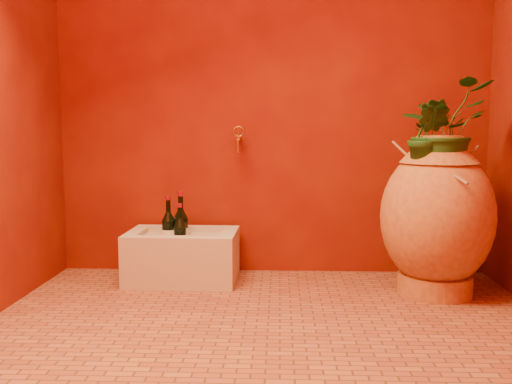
{
  "coord_description": "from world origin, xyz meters",
  "views": [
    {
      "loc": [
        0.05,
        -2.35,
        0.86
      ],
      "look_at": [
        -0.07,
        0.35,
        0.55
      ],
      "focal_mm": 40.0,
      "sensor_mm": 36.0,
      "label": 1
    }
  ],
  "objects_px": {
    "wall_tap": "(238,138)",
    "wine_bottle_c": "(181,231)",
    "amphora": "(437,216)",
    "stone_basin": "(183,257)",
    "wine_bottle_a": "(169,232)",
    "wine_bottle_b": "(180,237)"
  },
  "relations": [
    {
      "from": "wine_bottle_a",
      "to": "wine_bottle_c",
      "type": "height_order",
      "value": "wine_bottle_c"
    },
    {
      "from": "stone_basin",
      "to": "wine_bottle_c",
      "type": "relative_size",
      "value": 1.77
    },
    {
      "from": "amphora",
      "to": "stone_basin",
      "type": "distance_m",
      "value": 1.39
    },
    {
      "from": "wine_bottle_c",
      "to": "wine_bottle_a",
      "type": "bearing_deg",
      "value": 178.98
    },
    {
      "from": "stone_basin",
      "to": "wine_bottle_a",
      "type": "xyz_separation_m",
      "value": [
        -0.08,
        0.04,
        0.13
      ]
    },
    {
      "from": "wine_bottle_a",
      "to": "wine_bottle_b",
      "type": "distance_m",
      "value": 0.12
    },
    {
      "from": "amphora",
      "to": "wine_bottle_b",
      "type": "relative_size",
      "value": 2.81
    },
    {
      "from": "amphora",
      "to": "wall_tap",
      "type": "bearing_deg",
      "value": 160.26
    },
    {
      "from": "wine_bottle_b",
      "to": "wall_tap",
      "type": "height_order",
      "value": "wall_tap"
    },
    {
      "from": "amphora",
      "to": "wall_tap",
      "type": "xyz_separation_m",
      "value": [
        -1.04,
        0.37,
        0.39
      ]
    },
    {
      "from": "wine_bottle_a",
      "to": "wine_bottle_b",
      "type": "bearing_deg",
      "value": -48.67
    },
    {
      "from": "stone_basin",
      "to": "wine_bottle_b",
      "type": "distance_m",
      "value": 0.14
    },
    {
      "from": "stone_basin",
      "to": "wine_bottle_c",
      "type": "height_order",
      "value": "wine_bottle_c"
    },
    {
      "from": "stone_basin",
      "to": "wall_tap",
      "type": "height_order",
      "value": "wall_tap"
    },
    {
      "from": "wine_bottle_a",
      "to": "wine_bottle_c",
      "type": "relative_size",
      "value": 0.93
    },
    {
      "from": "stone_basin",
      "to": "wine_bottle_c",
      "type": "distance_m",
      "value": 0.15
    },
    {
      "from": "amphora",
      "to": "wine_bottle_a",
      "type": "bearing_deg",
      "value": 170.47
    },
    {
      "from": "wine_bottle_c",
      "to": "stone_basin",
      "type": "bearing_deg",
      "value": -70.3
    },
    {
      "from": "amphora",
      "to": "wine_bottle_b",
      "type": "height_order",
      "value": "amphora"
    },
    {
      "from": "stone_basin",
      "to": "wine_bottle_b",
      "type": "relative_size",
      "value": 2.1
    },
    {
      "from": "wine_bottle_a",
      "to": "wine_bottle_c",
      "type": "xyz_separation_m",
      "value": [
        0.07,
        -0.0,
        0.01
      ]
    },
    {
      "from": "wall_tap",
      "to": "wine_bottle_c",
      "type": "bearing_deg",
      "value": -156.95
    }
  ]
}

